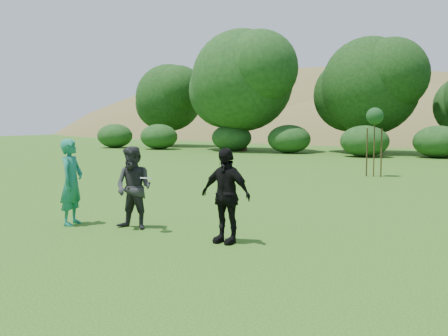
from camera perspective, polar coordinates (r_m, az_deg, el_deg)
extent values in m
plane|color=#19470C|center=(12.37, -7.27, -6.12)|extent=(120.00, 120.00, 0.00)
imported|color=#19735B|center=(13.03, -15.23, -1.39)|extent=(0.67, 0.82, 1.94)
imported|color=#262729|center=(12.26, -9.15, -2.01)|extent=(0.94, 0.77, 1.79)
imported|color=black|center=(10.75, 0.14, -2.81)|extent=(1.09, 0.49, 1.84)
cylinder|color=white|center=(11.78, -7.86, -1.02)|extent=(0.27, 0.27, 0.06)
cylinder|color=#403019|center=(23.94, 15.01, 2.13)|extent=(0.05, 0.05, 2.50)
sphere|color=#18431A|center=(23.92, 15.08, 5.12)|extent=(0.70, 0.70, 0.70)
cylinder|color=#3B2C17|center=(24.04, 14.31, 1.56)|extent=(0.06, 0.06, 2.00)
cylinder|color=#403019|center=(23.87, 15.69, 1.51)|extent=(0.06, 0.06, 2.00)
ellipsoid|color=olive|center=(87.11, 8.90, -4.63)|extent=(110.00, 70.00, 44.00)
ellipsoid|color=olive|center=(69.38, 20.53, -3.67)|extent=(80.00, 50.00, 28.00)
cylinder|color=#3A2616|center=(49.35, -5.57, 3.74)|extent=(0.65, 0.65, 2.62)
sphere|color=#194214|center=(49.37, -5.60, 7.12)|extent=(5.80, 5.80, 5.80)
cylinder|color=#3A2616|center=(41.90, 1.85, 3.90)|extent=(0.73, 0.73, 3.15)
sphere|color=#194214|center=(41.99, 1.87, 8.89)|extent=(7.54, 7.54, 7.54)
cylinder|color=#3A2616|center=(40.20, 14.55, 3.45)|extent=(0.68, 0.68, 2.80)
sphere|color=#194214|center=(40.25, 14.65, 8.08)|extent=(6.73, 6.73, 6.73)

